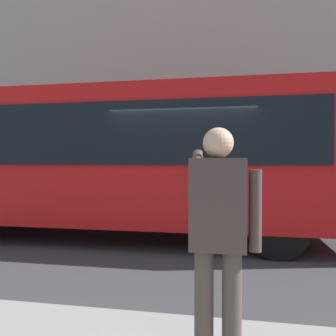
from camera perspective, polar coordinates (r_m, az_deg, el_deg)
The scene contains 4 objects.
ground_plane at distance 6.91m, azimuth 3.38°, elevation -12.35°, with size 60.00×60.00×0.00m, color #38383A.
building_facade_far at distance 14.19m, azimuth 7.09°, elevation 19.06°, with size 28.00×1.55×12.00m.
red_bus at distance 7.26m, azimuth -7.64°, elevation 1.69°, with size 9.05×2.54×3.08m.
pedestrian_photographer at distance 2.51m, azimuth 8.47°, elevation -9.57°, with size 0.53×0.52×1.70m.
Camera 1 is at (-0.83, 6.67, 1.61)m, focal length 36.38 mm.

